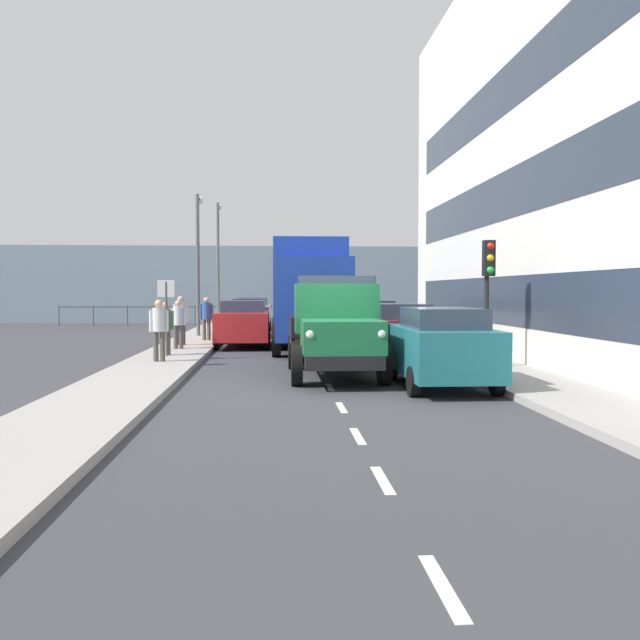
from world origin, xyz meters
TOP-DOWN VIEW (x-y plane):
  - ground_plane at (0.00, -7.66)m, footprint 80.00×80.00m
  - sidewalk_left at (-4.35, -7.66)m, footprint 2.07×38.95m
  - sidewalk_right at (4.35, -7.66)m, footprint 2.07×38.95m
  - road_centreline_markings at (0.00, -6.85)m, footprint 0.12×34.51m
  - building_terrace at (-9.75, -5.33)m, footprint 8.76×21.97m
  - sea_horizon at (0.00, -30.14)m, footprint 80.00×0.80m
  - seawall_railing at (-0.00, -26.54)m, footprint 28.08×0.08m
  - truck_vintage_green at (-0.26, -1.60)m, footprint 2.17×5.64m
  - lorry_cargo_blue at (-0.01, -9.64)m, footprint 2.58×8.20m
  - car_teal_kerbside_near at (-2.36, 0.20)m, footprint 1.85×3.91m
  - car_maroon_kerbside_1 at (-2.36, -4.74)m, footprint 1.79×4.13m
  - car_white_kerbside_2 at (-2.36, -10.73)m, footprint 1.86×4.56m
  - car_grey_kerbside_3 at (-2.36, -16.45)m, footprint 1.91×4.30m
  - car_red_oppositeside_0 at (2.36, -10.91)m, footprint 1.97×4.53m
  - car_black_oppositeside_1 at (2.36, -16.51)m, footprint 1.87×3.92m
  - car_silver_oppositeside_2 at (2.36, -21.97)m, footprint 1.92×4.44m
  - pedestrian_strolling at (4.35, -4.25)m, footprint 0.53×0.34m
  - pedestrian_with_bag at (4.48, -6.09)m, footprint 0.53×0.34m
  - pedestrian_by_lamp at (4.41, -8.34)m, footprint 0.53×0.34m
  - pedestrian_in_dark_coat at (4.54, -9.92)m, footprint 0.53×0.34m
  - pedestrian_couple_b at (3.87, -12.25)m, footprint 0.53×0.34m
  - traffic_light_near at (-4.19, -2.32)m, footprint 0.28×0.41m
  - lamp_post_promenade at (4.49, -15.14)m, footprint 0.32×1.14m
  - lamp_post_far at (4.45, -24.97)m, footprint 0.32×1.14m
  - street_sign at (4.40, -5.87)m, footprint 0.50×0.07m

SIDE VIEW (x-z plane):
  - ground_plane at x=0.00m, z-range 0.00..0.00m
  - road_centreline_markings at x=0.00m, z-range 0.00..0.01m
  - sidewalk_left at x=-4.35m, z-range 0.00..0.15m
  - sidewalk_right at x=4.35m, z-range 0.00..0.15m
  - car_teal_kerbside_near at x=-2.36m, z-range 0.03..1.75m
  - car_black_oppositeside_1 at x=2.36m, z-range 0.03..1.75m
  - car_maroon_kerbside_1 at x=-2.36m, z-range 0.03..1.75m
  - car_grey_kerbside_3 at x=-2.36m, z-range 0.04..1.76m
  - car_white_kerbside_2 at x=-2.36m, z-range 0.04..1.76m
  - car_silver_oppositeside_2 at x=2.36m, z-range 0.04..1.76m
  - car_red_oppositeside_0 at x=2.36m, z-range 0.04..1.76m
  - seawall_railing at x=0.00m, z-range 0.32..1.52m
  - pedestrian_with_bag at x=4.48m, z-range 0.29..1.88m
  - pedestrian_by_lamp at x=4.41m, z-range 0.29..1.91m
  - pedestrian_couple_b at x=3.87m, z-range 0.30..1.98m
  - pedestrian_strolling at x=4.35m, z-range 0.30..1.99m
  - pedestrian_in_dark_coat at x=4.54m, z-range 0.31..2.05m
  - truck_vintage_green at x=-0.26m, z-range -0.04..2.39m
  - street_sign at x=4.40m, z-range 0.56..2.81m
  - lorry_cargo_blue at x=-0.01m, z-range 0.14..4.01m
  - traffic_light_near at x=-4.19m, z-range 0.87..4.07m
  - sea_horizon at x=0.00m, z-range 0.00..5.00m
  - lamp_post_promenade at x=4.49m, z-range 0.76..6.84m
  - lamp_post_far at x=4.45m, z-range 0.78..7.77m
  - building_terrace at x=-9.75m, z-range 0.00..12.72m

